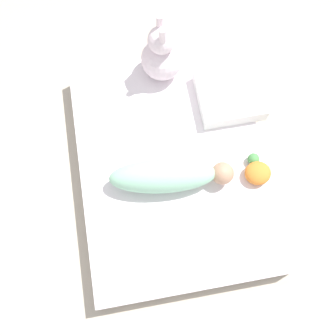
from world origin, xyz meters
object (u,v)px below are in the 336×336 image
at_px(swaddled_baby, 168,176).
at_px(bunny_plush, 162,55).
at_px(pillow, 230,95).
at_px(turtle_plush, 257,171).

height_order(swaddled_baby, bunny_plush, bunny_plush).
bearing_deg(pillow, bunny_plush, 53.84).
xyz_separation_m(pillow, turtle_plush, (-0.40, -0.03, -0.00)).
xyz_separation_m(bunny_plush, turtle_plush, (-0.62, -0.33, -0.10)).
distance_m(pillow, bunny_plush, 0.38).
bearing_deg(turtle_plush, pillow, 4.89).
xyz_separation_m(swaddled_baby, turtle_plush, (-0.04, -0.40, -0.04)).
relative_size(swaddled_baby, turtle_plush, 3.59).
bearing_deg(swaddled_baby, bunny_plush, 89.42).
bearing_deg(bunny_plush, pillow, -126.16).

